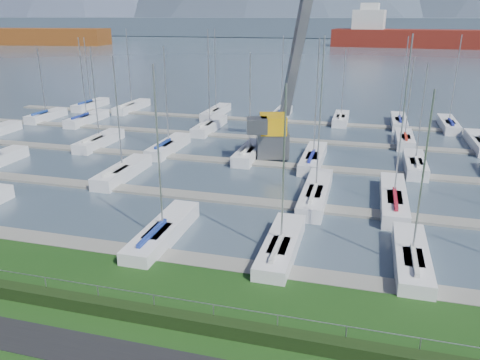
% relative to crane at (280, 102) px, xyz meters
% --- Properties ---
extents(water, '(800.00, 540.00, 0.20)m').
position_rel_crane_xyz_m(water, '(0.60, 230.13, -5.73)').
color(water, '#465767').
extents(hedge, '(80.00, 0.70, 0.70)m').
position_rel_crane_xyz_m(hedge, '(0.60, -30.27, -4.98)').
color(hedge, black).
rests_on(hedge, grass).
extents(fence, '(80.00, 0.04, 0.04)m').
position_rel_crane_xyz_m(fence, '(0.60, -29.87, -4.13)').
color(fence, '#919398').
rests_on(fence, grass).
extents(foothill, '(900.00, 80.00, 12.00)m').
position_rel_crane_xyz_m(foothill, '(0.60, 300.13, 0.67)').
color(foothill, '#495A6C').
rests_on(foothill, water).
extents(docks, '(90.00, 41.60, 0.25)m').
position_rel_crane_xyz_m(docks, '(0.60, -3.87, -5.55)').
color(docks, slate).
rests_on(docks, water).
extents(crane, '(7.11, 13.11, 22.35)m').
position_rel_crane_xyz_m(crane, '(0.00, 0.00, 0.00)').
color(crane, slate).
rests_on(crane, water).
extents(cargo_ship_west, '(84.21, 29.63, 21.50)m').
position_rel_crane_xyz_m(cargo_ship_west, '(-163.40, 159.50, -1.60)').
color(cargo_ship_west, brown).
rests_on(cargo_ship_west, water).
extents(cargo_ship_mid, '(106.30, 27.28, 21.50)m').
position_rel_crane_xyz_m(cargo_ship_mid, '(38.38, 187.90, -1.84)').
color(cargo_ship_mid, maroon).
rests_on(cargo_ship_mid, water).
extents(sailboat_fleet, '(73.14, 49.35, 13.35)m').
position_rel_crane_xyz_m(sailboat_fleet, '(0.34, -1.52, 0.12)').
color(sailboat_fleet, silver).
rests_on(sailboat_fleet, water).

